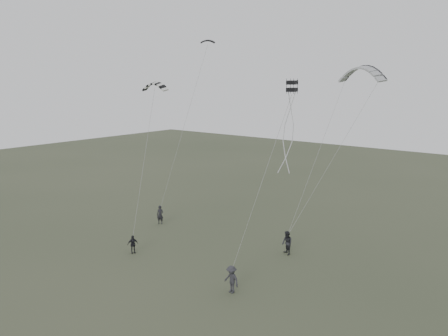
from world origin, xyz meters
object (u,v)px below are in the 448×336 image
Objects in this scene: kite_striped at (155,83)px; kite_box at (292,86)px; flyer_left at (160,215)px; kite_dark_small at (208,41)px; flyer_right at (287,243)px; kite_pale_large at (362,67)px; flyer_far at (231,279)px; flyer_center at (133,244)px.

kite_striped reaches higher than kite_box.
kite_dark_small is at bearing 50.50° from flyer_left.
kite_box is (17.06, -4.62, 12.67)m from flyer_left.
kite_dark_small reaches higher than flyer_right.
kite_pale_large reaches higher than kite_box.
flyer_left is 16.00m from flyer_far.
flyer_far is at bearing -52.52° from flyer_left.
kite_dark_small is 2.14× the size of kite_box.
kite_pale_large is at bearing 103.70° from flyer_right.
flyer_right reaches higher than flyer_far.
flyer_center is 0.80× the size of flyer_far.
kite_dark_small is 15.44m from kite_pale_large.
kite_pale_large is at bearing 28.80° from kite_striped.
flyer_left is at bearing -144.76° from flyer_right.
kite_pale_large is (16.32, 8.58, 14.16)m from flyer_left.
kite_box is at bearing -16.75° from kite_striped.
kite_box is at bearing -54.84° from flyer_center.
kite_dark_small is 0.57× the size of kite_striped.
kite_pale_large is (1.99, 15.71, 14.14)m from flyer_far.
flyer_right is 1.29× the size of flyer_center.
kite_pale_large is at bearing -13.08° from flyer_center.
kite_pale_large is 13.30m from kite_box.
kite_striped is 3.77× the size of kite_box.
kite_dark_small reaches higher than kite_pale_large.
kite_striped is at bearing -72.63° from flyer_left.
flyer_far is 0.42× the size of kite_pale_large.
flyer_right is 8.08m from flyer_far.
flyer_center is 0.59× the size of kite_striped.
flyer_left is 13.91m from flyer_right.
flyer_center is at bearing -71.98° from kite_striped.
kite_box is at bearing -67.95° from kite_pale_large.
flyer_left is at bearing -137.74° from kite_dark_small.
flyer_far is 21.23m from kite_pale_large.
kite_box is at bearing -67.99° from kite_dark_small.
flyer_right is at bearing -26.66° from flyer_center.
kite_striped is at bearing 50.22° from flyer_center.
kite_pale_large reaches higher than kite_striped.
kite_dark_small is (-2.39, 12.51, 17.17)m from flyer_center.
flyer_right is 2.87× the size of kite_box.
flyer_left is at bearing -133.41° from kite_pale_large.
kite_pale_large is at bearing 1.68° from flyer_left.
kite_dark_small is at bearing 142.63° from kite_box.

